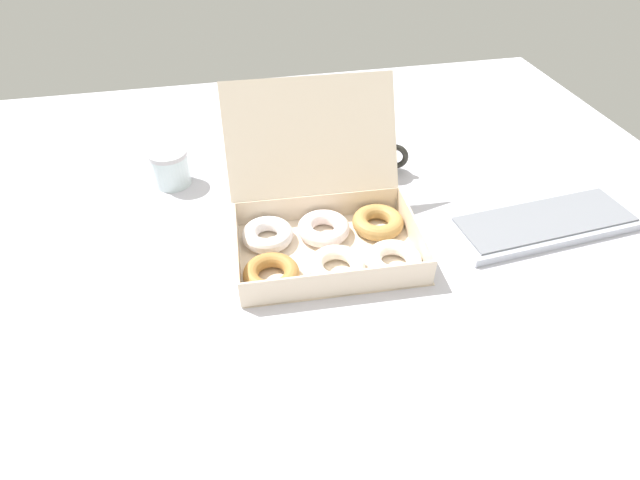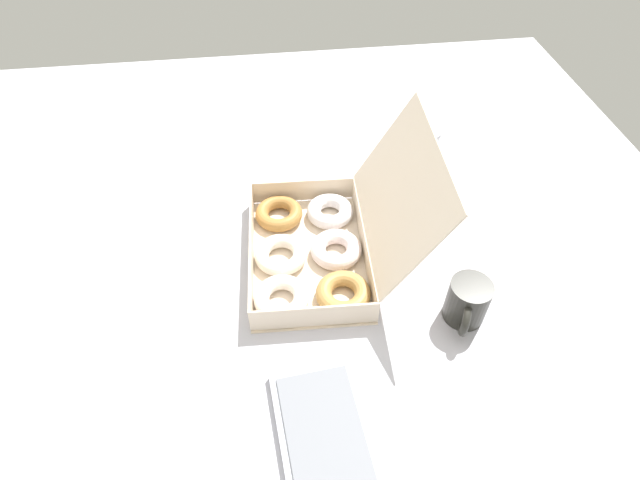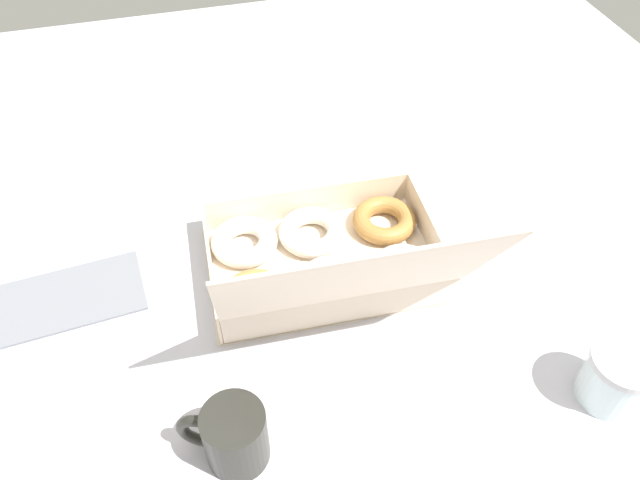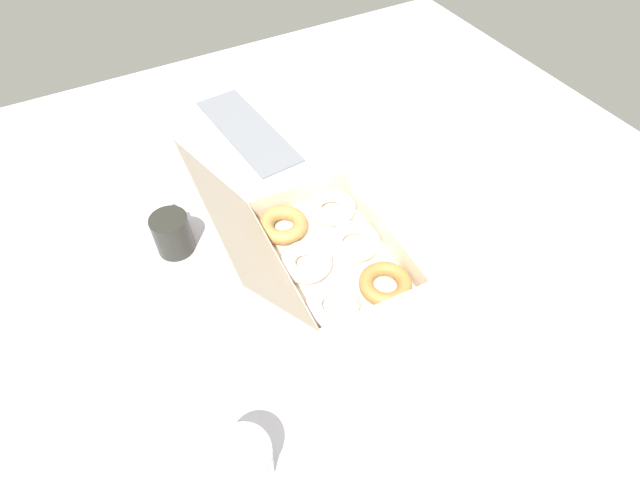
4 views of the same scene
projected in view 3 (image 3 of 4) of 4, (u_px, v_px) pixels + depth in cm
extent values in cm
cube|color=silver|center=(318.00, 261.00, 99.33)|extent=(180.00, 180.00, 2.00)
cube|color=beige|center=(323.00, 264.00, 97.36)|extent=(35.74, 24.96, 0.40)
cube|color=beige|center=(430.00, 233.00, 97.77)|extent=(1.46, 23.40, 5.64)
cube|color=beige|center=(211.00, 269.00, 92.59)|extent=(1.46, 23.40, 5.64)
cube|color=beige|center=(308.00, 201.00, 102.97)|extent=(33.89, 1.93, 5.64)
cube|color=beige|center=(342.00, 309.00, 87.39)|extent=(33.89, 1.93, 5.64)
cube|color=beige|center=(356.00, 280.00, 74.02)|extent=(35.20, 13.18, 20.71)
torus|color=#A9763A|center=(384.00, 220.00, 101.72)|extent=(10.38, 10.38, 2.85)
torus|color=white|center=(314.00, 231.00, 99.95)|extent=(15.02, 15.02, 2.86)
torus|color=white|center=(244.00, 242.00, 98.37)|extent=(14.87, 14.87, 2.97)
torus|color=silver|center=(404.00, 271.00, 94.08)|extent=(10.39, 10.39, 3.10)
torus|color=white|center=(331.00, 284.00, 92.26)|extent=(11.75, 11.75, 3.13)
torus|color=#B08346|center=(256.00, 298.00, 90.44)|extent=(12.00, 12.00, 3.14)
cube|color=#B3B8C6|center=(15.00, 318.00, 89.26)|extent=(40.95, 17.51, 1.80)
cube|color=slate|center=(12.00, 313.00, 88.47)|extent=(37.58, 14.99, 0.40)
cylinder|color=#292823|center=(236.00, 437.00, 72.93)|extent=(7.66, 7.66, 8.81)
torus|color=#292823|center=(202.00, 431.00, 73.39)|extent=(6.32, 3.87, 6.31)
cylinder|color=black|center=(233.00, 425.00, 70.90)|extent=(6.74, 6.74, 0.53)
cylinder|color=silver|center=(615.00, 379.00, 79.05)|extent=(8.29, 8.29, 7.36)
cylinder|color=#B2B2B7|center=(627.00, 361.00, 76.04)|extent=(8.70, 8.70, 1.00)
cube|color=white|center=(354.00, 153.00, 116.92)|extent=(12.16, 11.20, 0.15)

